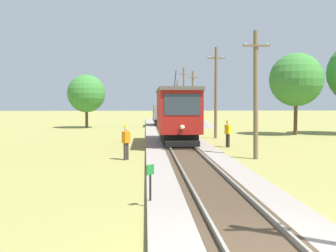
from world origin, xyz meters
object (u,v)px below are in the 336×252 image
at_px(utility_pole_horizon, 177,99).
at_px(tree_right_near, 296,80).
at_px(utility_pole_near_tram, 256,93).
at_px(utility_pole_distant, 184,94).
at_px(freight_car, 163,113).
at_px(trackside_signal_marker, 150,183).
at_px(utility_pole_mid, 216,92).
at_px(utility_pole_far, 193,98).
at_px(track_worker, 126,140).
at_px(gravel_pile, 205,124).
at_px(red_tram, 177,113).
at_px(tree_left_near, 86,94).
at_px(second_worker, 228,132).

xyz_separation_m(utility_pole_horizon, tree_right_near, (7.63, -36.23, 1.38)).
bearing_deg(utility_pole_near_tram, utility_pole_distant, 90.00).
bearing_deg(freight_car, utility_pole_horizon, 81.43).
relative_size(trackside_signal_marker, tree_right_near, 0.16).
distance_m(utility_pole_near_tram, utility_pole_mid, 11.65).
distance_m(utility_pole_far, track_worker, 28.28).
distance_m(utility_pole_distant, tree_right_near, 25.29).
bearing_deg(tree_right_near, track_worker, -134.14).
relative_size(utility_pole_far, gravel_pile, 2.22).
bearing_deg(red_tram, utility_pole_distant, 83.74).
xyz_separation_m(utility_pole_near_tram, tree_right_near, (7.63, 14.57, 1.50)).
xyz_separation_m(red_tram, utility_pole_far, (3.49, 20.41, 1.20)).
height_order(red_tram, trackside_signal_marker, red_tram).
height_order(red_tram, utility_pole_distant, utility_pole_distant).
height_order(utility_pole_horizon, tree_left_near, utility_pole_horizon).
bearing_deg(freight_car, utility_pole_near_tram, -82.79).
height_order(utility_pole_near_tram, second_worker, utility_pole_near_tram).
bearing_deg(second_worker, utility_pole_horizon, -122.30).
xyz_separation_m(freight_car, utility_pole_far, (3.49, -0.33, 1.83)).
bearing_deg(red_tram, utility_pole_horizon, 85.46).
xyz_separation_m(utility_pole_distant, track_worker, (-6.60, -38.77, -3.08)).
height_order(utility_pole_mid, utility_pole_horizon, utility_pole_mid).
distance_m(red_tram, utility_pole_horizon, 44.07).
relative_size(utility_pole_far, utility_pole_distant, 0.83).
distance_m(freight_car, utility_pole_distant, 11.86).
relative_size(utility_pole_far, utility_pole_horizon, 0.97).
height_order(utility_pole_distant, utility_pole_horizon, utility_pole_distant).
relative_size(red_tram, tree_left_near, 1.42).
height_order(freight_car, track_worker, freight_car).
distance_m(red_tram, tree_left_near, 20.62).
relative_size(freight_car, utility_pole_mid, 0.72).
height_order(track_worker, tree_left_near, tree_left_near).
bearing_deg(utility_pole_mid, utility_pole_far, 90.00).
height_order(utility_pole_mid, second_worker, utility_pole_mid).
distance_m(utility_pole_distant, tree_left_near, 17.99).
bearing_deg(utility_pole_distant, red_tram, -96.26).
xyz_separation_m(red_tram, trackside_signal_marker, (-2.01, -16.19, -1.53)).
relative_size(gravel_pile, track_worker, 1.67).
bearing_deg(track_worker, tree_right_near, 86.80).
xyz_separation_m(second_worker, tree_left_near, (-11.91, 20.22, 2.89)).
height_order(gravel_pile, tree_left_near, tree_left_near).
height_order(utility_pole_far, gravel_pile, utility_pole_far).
bearing_deg(trackside_signal_marker, second_worker, 70.44).
bearing_deg(gravel_pile, tree_left_near, 178.75).
distance_m(utility_pole_far, utility_pole_horizon, 23.51).
relative_size(utility_pole_near_tram, gravel_pile, 2.20).
bearing_deg(freight_car, utility_pole_distant, 72.47).
distance_m(freight_car, utility_pole_far, 3.96).
height_order(trackside_signal_marker, second_worker, second_worker).
relative_size(utility_pole_near_tram, track_worker, 3.67).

